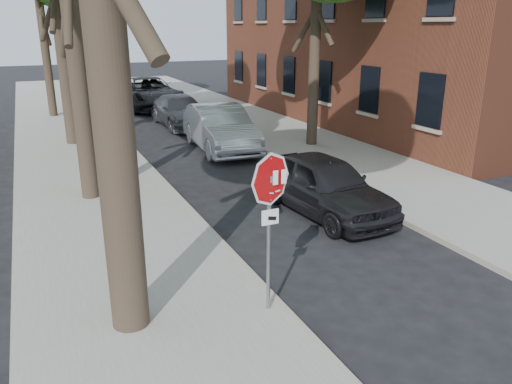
# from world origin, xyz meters

# --- Properties ---
(ground) EXTENTS (120.00, 120.00, 0.00)m
(ground) POSITION_xyz_m (0.00, 0.00, 0.00)
(ground) COLOR black
(ground) RESTS_ON ground
(sidewalk_left) EXTENTS (4.00, 55.00, 0.12)m
(sidewalk_left) POSITION_xyz_m (-2.50, 12.00, 0.06)
(sidewalk_left) COLOR gray
(sidewalk_left) RESTS_ON ground
(sidewalk_right) EXTENTS (4.00, 55.00, 0.12)m
(sidewalk_right) POSITION_xyz_m (6.00, 12.00, 0.06)
(sidewalk_right) COLOR gray
(sidewalk_right) RESTS_ON ground
(curb_left) EXTENTS (0.12, 55.00, 0.13)m
(curb_left) POSITION_xyz_m (-0.45, 12.00, 0.07)
(curb_left) COLOR #9E9384
(curb_left) RESTS_ON ground
(curb_right) EXTENTS (0.12, 55.00, 0.13)m
(curb_right) POSITION_xyz_m (3.95, 12.00, 0.07)
(curb_right) COLOR #9E9384
(curb_right) RESTS_ON ground
(stop_sign) EXTENTS (0.76, 0.34, 2.61)m
(stop_sign) POSITION_xyz_m (-0.70, -0.03, 1.95)
(stop_sign) COLOR gray
(stop_sign) RESTS_ON sidewalk_left
(car_a) EXTENTS (2.07, 4.43, 1.47)m
(car_a) POSITION_xyz_m (2.60, 3.64, 0.73)
(car_a) COLOR black
(car_a) RESTS_ON ground
(car_b) EXTENTS (2.11, 5.18, 1.67)m
(car_b) POSITION_xyz_m (2.60, 10.96, 0.84)
(car_b) COLOR #B3B5BB
(car_b) RESTS_ON ground
(car_c) EXTENTS (1.99, 4.83, 1.40)m
(car_c) POSITION_xyz_m (2.60, 16.21, 0.70)
(car_c) COLOR #4C4C51
(car_c) RESTS_ON ground
(car_d) EXTENTS (2.90, 6.22, 1.72)m
(car_d) POSITION_xyz_m (2.46, 22.02, 0.86)
(car_d) COLOR black
(car_d) RESTS_ON ground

